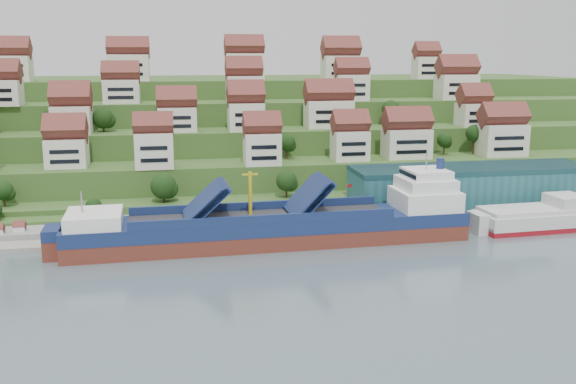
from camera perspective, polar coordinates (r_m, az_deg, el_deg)
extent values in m
plane|color=slate|center=(136.72, -1.03, -4.56)|extent=(300.00, 300.00, 0.00)
cube|color=gray|center=(154.73, 5.42, -2.22)|extent=(180.00, 14.00, 2.20)
cube|color=gray|center=(151.25, -24.11, -3.81)|extent=(45.00, 20.00, 1.00)
cube|color=#2D4C1E|center=(219.55, -4.59, 2.26)|extent=(260.00, 128.00, 4.00)
cube|color=#2D4C1E|center=(223.91, -4.73, 3.35)|extent=(260.00, 118.00, 11.00)
cube|color=#2D4C1E|center=(231.31, -4.94, 4.50)|extent=(260.00, 102.00, 18.00)
cube|color=#2D4C1E|center=(238.80, -5.13, 5.58)|extent=(260.00, 86.00, 25.00)
cube|color=#2D4C1E|center=(247.42, -5.33, 6.49)|extent=(260.00, 68.00, 31.00)
cube|color=silver|center=(174.34, -19.05, 3.32)|extent=(10.12, 8.57, 7.27)
cube|color=silver|center=(166.44, -11.80, 3.64)|extent=(9.54, 7.03, 9.01)
cube|color=silver|center=(168.45, -2.32, 3.85)|extent=(9.33, 7.62, 8.24)
cube|color=silver|center=(176.46, 5.52, 4.14)|extent=(9.44, 7.73, 8.02)
cube|color=silver|center=(182.53, 10.48, 4.26)|extent=(12.48, 8.26, 8.09)
cube|color=silver|center=(193.53, 18.47, 4.41)|extent=(12.66, 8.31, 8.98)
cube|color=silver|center=(186.62, -18.63, 6.09)|extent=(10.35, 8.98, 7.61)
cube|color=silver|center=(185.20, -9.82, 6.38)|extent=(10.73, 7.90, 6.82)
cube|color=silver|center=(185.22, -3.77, 6.69)|extent=(10.01, 8.56, 7.86)
cube|color=silver|center=(192.80, 3.63, 6.93)|extent=(13.74, 8.36, 8.07)
cube|color=silver|center=(204.73, 16.14, 6.62)|extent=(9.01, 8.04, 6.90)
cube|color=silver|center=(202.34, -24.20, 8.04)|extent=(11.29, 7.86, 7.33)
cube|color=silver|center=(201.35, -14.58, 8.64)|extent=(10.59, 7.30, 7.06)
cube|color=silver|center=(199.06, -3.93, 9.10)|extent=(10.64, 7.79, 8.05)
cube|color=silver|center=(207.56, 5.65, 9.21)|extent=(10.21, 7.14, 8.19)
cube|color=silver|center=(220.02, 14.73, 9.02)|extent=(12.45, 8.47, 8.09)
cube|color=silver|center=(225.02, -23.19, 10.04)|extent=(10.61, 8.03, 8.07)
cube|color=silver|center=(217.03, -13.95, 10.66)|extent=(12.81, 7.51, 8.46)
cube|color=silver|center=(220.19, -3.90, 11.04)|extent=(12.54, 8.15, 8.84)
cube|color=silver|center=(225.53, 4.70, 10.95)|extent=(12.34, 8.73, 8.10)
cube|color=silver|center=(238.40, 12.16, 10.74)|extent=(8.62, 7.05, 7.74)
ellipsoid|color=#1A3913|center=(165.36, -23.98, 0.09)|extent=(4.60, 4.60, 4.60)
ellipsoid|color=#1A3913|center=(160.88, -0.14, 1.01)|extent=(5.28, 5.28, 5.28)
ellipsoid|color=#1A3913|center=(158.80, -11.02, 0.51)|extent=(6.26, 6.26, 6.26)
ellipsoid|color=#1A3913|center=(190.23, 13.73, 4.51)|extent=(4.27, 4.27, 4.27)
ellipsoid|color=#1A3913|center=(193.83, 16.22, 5.05)|extent=(4.92, 4.92, 4.92)
ellipsoid|color=#1A3913|center=(177.30, -0.12, 4.43)|extent=(4.79, 4.79, 4.79)
ellipsoid|color=#1A3913|center=(201.05, 9.12, 7.27)|extent=(5.58, 5.58, 5.58)
ellipsoid|color=#1A3913|center=(192.50, -20.27, 6.33)|extent=(4.83, 4.83, 4.83)
ellipsoid|color=#1A3913|center=(189.20, -16.12, 6.33)|extent=(5.96, 5.96, 5.96)
ellipsoid|color=#1A3913|center=(213.12, 5.22, 9.37)|extent=(4.35, 4.35, 4.35)
ellipsoid|color=#1A3913|center=(212.06, 6.16, 9.24)|extent=(4.94, 4.94, 4.94)
ellipsoid|color=#1A3913|center=(153.34, -16.88, -1.21)|extent=(3.75, 3.75, 3.75)
cube|color=#266168|center=(166.50, 15.95, 0.53)|extent=(60.00, 15.00, 10.00)
cylinder|color=gray|center=(148.34, 5.23, -0.81)|extent=(0.16, 0.16, 8.00)
cube|color=maroon|center=(147.74, 5.48, 0.56)|extent=(1.20, 0.05, 0.80)
cube|color=white|center=(149.44, -22.72, -3.23)|extent=(2.40, 2.20, 2.20)
cube|color=maroon|center=(135.96, -1.52, -4.22)|extent=(84.61, 15.73, 5.40)
cube|color=navy|center=(134.99, -1.53, -2.73)|extent=(84.62, 15.86, 2.81)
cube|color=white|center=(132.77, -16.85, -2.30)|extent=(11.20, 12.66, 2.81)
cube|color=#262628|center=(134.27, -2.44, -2.20)|extent=(54.33, 12.79, 0.32)
cube|color=navy|center=(132.03, -7.55, -0.90)|extent=(8.48, 12.18, 7.47)
cube|color=navy|center=(135.33, 1.60, -0.48)|extent=(8.07, 12.17, 7.89)
cylinder|color=gold|center=(132.86, -3.38, -0.26)|extent=(0.78, 0.78, 9.72)
cube|color=white|center=(144.31, 12.08, -0.62)|extent=(13.36, 12.73, 4.32)
cube|color=white|center=(143.61, 12.14, 0.73)|extent=(11.16, 11.36, 2.70)
cube|color=white|center=(143.19, 12.18, 1.62)|extent=(8.95, 10.00, 1.94)
cylinder|color=navy|center=(144.20, 13.39, 2.46)|extent=(1.78, 1.78, 2.38)
cube|color=maroon|center=(158.48, 21.29, -2.86)|extent=(28.98, 12.00, 2.46)
cube|color=silver|center=(157.99, 21.35, -2.13)|extent=(28.98, 12.11, 3.03)
cube|color=silver|center=(157.56, 21.40, -1.46)|extent=(27.50, 10.88, 1.14)
cube|color=silver|center=(161.34, 23.53, -0.75)|extent=(8.04, 8.75, 2.84)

